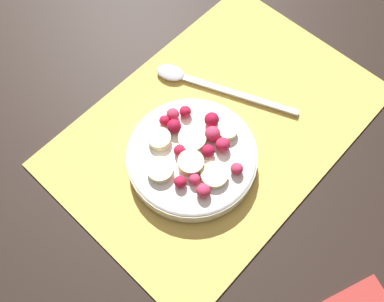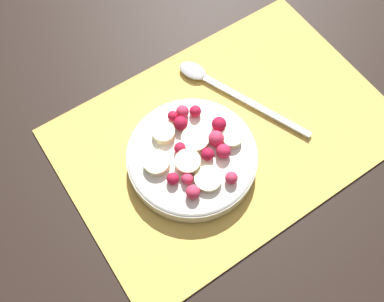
% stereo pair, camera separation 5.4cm
% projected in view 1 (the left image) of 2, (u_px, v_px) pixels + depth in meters
% --- Properties ---
extents(ground_plane, '(3.00, 3.00, 0.00)m').
position_uv_depth(ground_plane, '(218.00, 127.00, 0.60)').
color(ground_plane, black).
extents(placemat, '(0.45, 0.31, 0.01)m').
position_uv_depth(placemat, '(218.00, 126.00, 0.60)').
color(placemat, '#E0B251').
rests_on(placemat, ground_plane).
extents(fruit_bowl, '(0.17, 0.17, 0.04)m').
position_uv_depth(fruit_bowl, '(192.00, 156.00, 0.56)').
color(fruit_bowl, silver).
rests_on(fruit_bowl, placemat).
extents(spoon, '(0.10, 0.21, 0.01)m').
position_uv_depth(spoon, '(197.00, 81.00, 0.63)').
color(spoon, '#B2B2B7').
rests_on(spoon, placemat).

